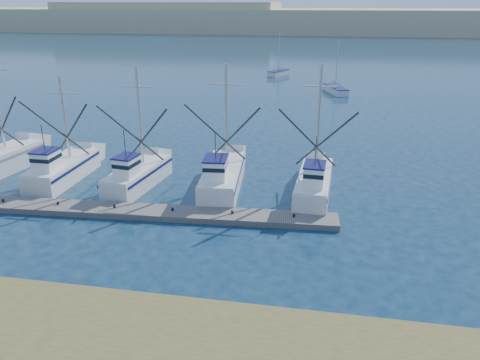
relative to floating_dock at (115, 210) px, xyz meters
name	(u,v)px	position (x,y,z in m)	size (l,w,h in m)	color
ground	(235,271)	(9.37, -5.70, -0.20)	(500.00, 500.00, 0.00)	#0B2034
floating_dock	(115,210)	(0.00, 0.00, 0.00)	(29.72, 1.98, 0.40)	slate
dune_ridge	(320,20)	(9.37, 204.30, 4.80)	(360.00, 60.00, 10.00)	tan
trawler_fleet	(134,173)	(-0.64, 5.11, 0.83)	(29.21, 8.91, 9.93)	silver
sailboat_near	(335,90)	(15.02, 47.72, 0.29)	(4.03, 7.06, 8.10)	silver
sailboat_far	(278,73)	(4.46, 64.19, 0.30)	(3.87, 5.60, 8.10)	silver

